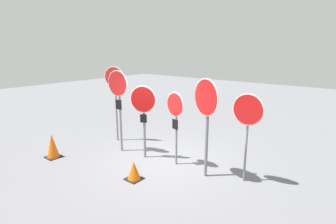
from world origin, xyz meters
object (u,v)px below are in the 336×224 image
(stop_sign_2, at_px, (143,107))
(stop_sign_5, at_px, (248,116))
(stop_sign_1, at_px, (118,93))
(traffic_cone_1, at_px, (134,171))
(stop_sign_0, at_px, (115,86))
(traffic_cone_0, at_px, (52,146))
(stop_sign_4, at_px, (206,108))
(stop_sign_3, at_px, (175,112))

(stop_sign_2, height_order, stop_sign_5, stop_sign_5)
(stop_sign_1, relative_size, traffic_cone_1, 5.41)
(stop_sign_0, height_order, stop_sign_5, stop_sign_0)
(stop_sign_1, bearing_deg, traffic_cone_1, -35.08)
(traffic_cone_0, distance_m, traffic_cone_1, 3.07)
(traffic_cone_1, bearing_deg, stop_sign_2, 122.63)
(stop_sign_1, bearing_deg, stop_sign_4, 0.43)
(stop_sign_0, relative_size, traffic_cone_1, 5.50)
(stop_sign_1, height_order, stop_sign_3, stop_sign_1)
(stop_sign_3, height_order, stop_sign_5, stop_sign_5)
(stop_sign_4, bearing_deg, stop_sign_3, -162.49)
(stop_sign_0, height_order, traffic_cone_0, stop_sign_0)
(traffic_cone_1, bearing_deg, stop_sign_1, 148.22)
(stop_sign_2, distance_m, traffic_cone_1, 1.97)
(traffic_cone_0, bearing_deg, stop_sign_4, 23.30)
(traffic_cone_1, bearing_deg, stop_sign_4, 43.88)
(stop_sign_0, xyz_separation_m, stop_sign_3, (2.93, -0.30, -0.43))
(stop_sign_1, height_order, traffic_cone_0, stop_sign_1)
(stop_sign_1, relative_size, stop_sign_2, 1.18)
(stop_sign_2, height_order, traffic_cone_1, stop_sign_2)
(stop_sign_0, distance_m, traffic_cone_0, 2.84)
(stop_sign_0, bearing_deg, stop_sign_3, -27.37)
(stop_sign_3, distance_m, traffic_cone_0, 4.04)
(stop_sign_5, bearing_deg, stop_sign_2, -170.39)
(stop_sign_5, height_order, traffic_cone_0, stop_sign_5)
(stop_sign_1, bearing_deg, stop_sign_5, 5.00)
(traffic_cone_1, bearing_deg, traffic_cone_0, -168.97)
(stop_sign_4, relative_size, traffic_cone_0, 3.45)
(stop_sign_0, relative_size, traffic_cone_0, 3.59)
(stop_sign_1, relative_size, stop_sign_5, 1.17)
(stop_sign_0, xyz_separation_m, traffic_cone_1, (2.64, -1.69, -1.78))
(traffic_cone_0, xyz_separation_m, traffic_cone_1, (3.01, 0.59, -0.13))
(stop_sign_0, distance_m, stop_sign_1, 1.08)
(traffic_cone_0, bearing_deg, traffic_cone_1, 11.03)
(stop_sign_0, bearing_deg, stop_sign_2, -36.62)
(stop_sign_0, relative_size, stop_sign_4, 1.04)
(stop_sign_2, bearing_deg, traffic_cone_1, -79.84)
(stop_sign_0, distance_m, stop_sign_5, 4.92)
(stop_sign_0, height_order, stop_sign_2, stop_sign_0)
(stop_sign_4, xyz_separation_m, traffic_cone_0, (-4.35, -1.87, -1.51))
(stop_sign_4, bearing_deg, stop_sign_0, -162.81)
(stop_sign_0, height_order, stop_sign_3, stop_sign_0)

